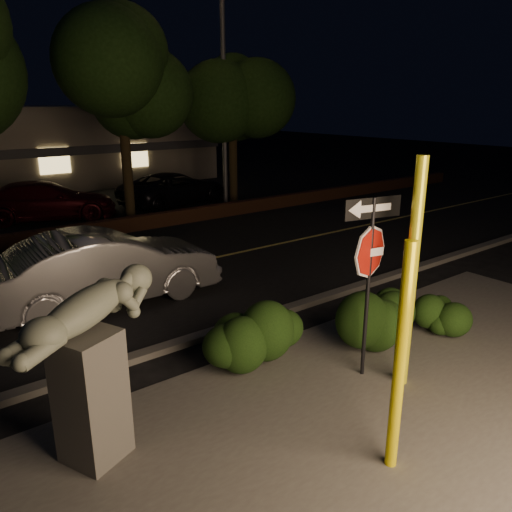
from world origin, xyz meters
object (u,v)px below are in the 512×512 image
(signpost, at_px, (370,253))
(streetlight, at_px, (218,59))
(yellow_pole_right, at_px, (411,277))
(silver_sedan, at_px, (105,268))
(parked_car_dark, at_px, (174,188))
(sculpture, at_px, (89,355))
(yellow_pole_left, at_px, (400,361))
(parked_car_darkred, at_px, (47,201))

(signpost, height_order, streetlight, streetlight)
(yellow_pole_right, distance_m, signpost, 0.69)
(silver_sedan, bearing_deg, parked_car_dark, -34.06)
(sculpture, xyz_separation_m, streetlight, (9.76, 11.94, 4.42))
(yellow_pole_left, xyz_separation_m, sculpture, (-2.75, 2.34, -0.03))
(silver_sedan, bearing_deg, streetlight, -45.20)
(yellow_pole_left, xyz_separation_m, parked_car_dark, (5.74, 16.00, -0.74))
(silver_sedan, bearing_deg, yellow_pole_left, -171.76)
(signpost, bearing_deg, streetlight, 78.22)
(parked_car_darkred, bearing_deg, yellow_pole_left, -163.22)
(yellow_pole_left, bearing_deg, parked_car_dark, 70.28)
(parked_car_darkred, bearing_deg, streetlight, -87.87)
(signpost, bearing_deg, parked_car_darkred, 105.57)
(sculpture, distance_m, streetlight, 16.04)
(silver_sedan, bearing_deg, parked_car_darkred, -6.10)
(streetlight, xyz_separation_m, parked_car_dark, (-1.28, 1.73, -5.14))
(yellow_pole_right, xyz_separation_m, parked_car_darkred, (-1.11, 15.11, -1.06))
(yellow_pole_left, bearing_deg, silver_sedan, 96.23)
(signpost, xyz_separation_m, streetlight, (5.67, 12.65, 3.75))
(signpost, distance_m, parked_car_darkred, 14.66)
(yellow_pole_right, height_order, signpost, yellow_pole_right)
(streetlight, xyz_separation_m, silver_sedan, (-7.79, -7.21, -5.01))
(parked_car_darkred, bearing_deg, yellow_pole_right, -157.14)
(silver_sedan, distance_m, parked_car_darkred, 9.23)
(signpost, distance_m, streetlight, 14.36)
(yellow_pole_left, height_order, parked_car_dark, yellow_pole_left)
(streetlight, bearing_deg, signpost, -114.78)
(yellow_pole_left, bearing_deg, sculpture, 139.64)
(yellow_pole_left, xyz_separation_m, silver_sedan, (-0.77, 7.06, -0.62))
(sculpture, height_order, parked_car_dark, sculpture)
(parked_car_dark, bearing_deg, yellow_pole_left, 147.11)
(sculpture, relative_size, parked_car_darkred, 0.46)
(signpost, relative_size, parked_car_darkred, 0.59)
(yellow_pole_right, distance_m, silver_sedan, 6.52)
(yellow_pole_right, xyz_separation_m, silver_sedan, (-2.41, 5.98, -0.97))
(yellow_pole_right, relative_size, parked_car_darkred, 0.72)
(streetlight, relative_size, parked_car_dark, 2.00)
(streetlight, height_order, parked_car_darkred, streetlight)
(yellow_pole_left, distance_m, parked_car_darkred, 16.22)
(sculpture, distance_m, parked_car_dark, 16.10)
(yellow_pole_left, xyz_separation_m, streetlight, (7.02, 14.27, 4.40))
(yellow_pole_right, xyz_separation_m, streetlight, (5.37, 13.19, 4.05))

